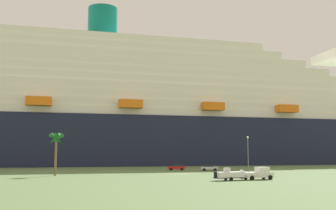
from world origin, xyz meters
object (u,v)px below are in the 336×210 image
object	(u,v)px
cruise_ship	(192,117)
palm_tree	(56,141)
street_lamp	(248,149)
small_boat_on_trailer	(233,175)
parked_car_silver_sedan	(209,167)
parked_car_red_hatchback	(177,167)
pickup_truck	(259,174)

from	to	relation	value
cruise_ship	palm_tree	xyz separation A→B (m)	(-47.97, -65.49, -11.53)
street_lamp	palm_tree	bearing A→B (deg)	-171.29
palm_tree	street_lamp	xyz separation A→B (m)	(45.84, 7.02, -1.56)
small_boat_on_trailer	parked_car_silver_sedan	bearing A→B (deg)	78.22
cruise_ship	parked_car_red_hatchback	size ratio (longest dim) A/B	66.06
parked_car_silver_sedan	parked_car_red_hatchback	distance (m)	8.77
cruise_ship	palm_tree	bearing A→B (deg)	-126.23
street_lamp	small_boat_on_trailer	bearing A→B (deg)	-118.41
pickup_truck	street_lamp	distance (m)	29.32
cruise_ship	pickup_truck	bearing A→B (deg)	-98.05
street_lamp	parked_car_red_hatchback	bearing A→B (deg)	141.97
parked_car_red_hatchback	palm_tree	bearing A→B (deg)	-147.85
pickup_truck	parked_car_silver_sedan	distance (m)	35.43
palm_tree	street_lamp	size ratio (longest dim) A/B	1.01
small_boat_on_trailer	street_lamp	bearing A→B (deg)	61.59
small_boat_on_trailer	palm_tree	xyz separation A→B (m)	(-30.71, 20.95, 6.26)
small_boat_on_trailer	parked_car_red_hatchback	world-z (taller)	small_boat_on_trailer
pickup_truck	parked_car_red_hatchback	distance (m)	39.64
palm_tree	parked_car_silver_sedan	xyz separation A→B (m)	(38.25, 15.19, -6.40)
small_boat_on_trailer	parked_car_silver_sedan	world-z (taller)	small_boat_on_trailer
pickup_truck	small_boat_on_trailer	distance (m)	5.21
street_lamp	pickup_truck	bearing A→B (deg)	-110.17
small_boat_on_trailer	parked_car_red_hatchback	distance (m)	40.06
cruise_ship	street_lamp	world-z (taller)	cruise_ship
parked_car_silver_sedan	cruise_ship	bearing A→B (deg)	79.05
street_lamp	parked_car_red_hatchback	world-z (taller)	street_lamp
pickup_truck	small_boat_on_trailer	world-z (taller)	pickup_truck
cruise_ship	parked_car_red_hatchback	xyz separation A→B (m)	(-17.58, -46.38, -17.93)
small_boat_on_trailer	palm_tree	world-z (taller)	palm_tree
cruise_ship	pickup_truck	xyz separation A→B (m)	(-12.11, -85.64, -17.72)
parked_car_red_hatchback	street_lamp	bearing A→B (deg)	-38.03
cruise_ship	street_lamp	distance (m)	59.95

